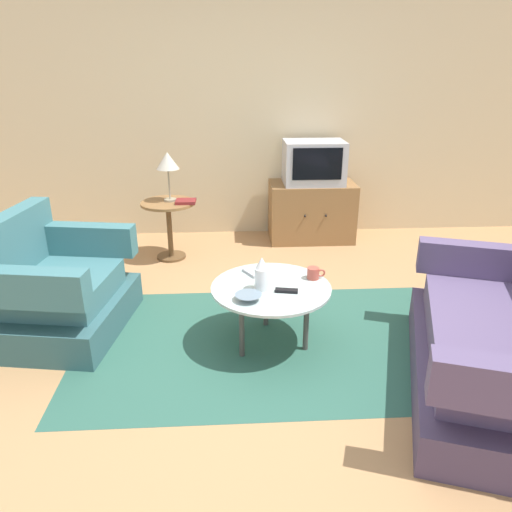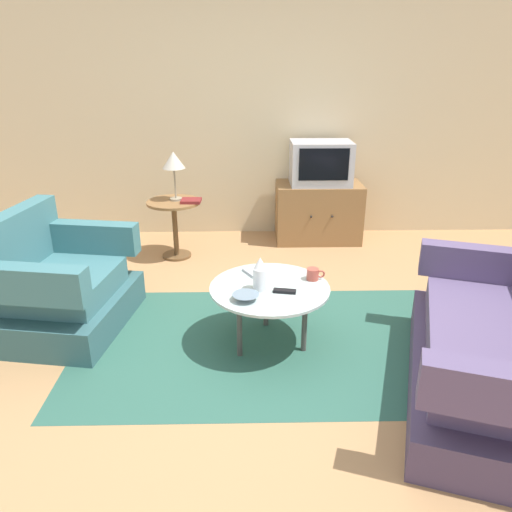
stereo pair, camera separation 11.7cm
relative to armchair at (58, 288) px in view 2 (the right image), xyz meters
The scene contains 16 objects.
ground_plane 1.52m from the armchair, 14.06° to the right, with size 16.00×16.00×0.00m, color #AD7F51.
back_wall 2.77m from the armchair, 55.75° to the left, with size 9.00×0.12×2.70m, color #CCB78E.
area_rug 1.56m from the armchair, 10.61° to the right, with size 2.64×1.59×0.00m, color #2D5B4C.
armchair is the anchor object (origin of this frame).
couch 2.97m from the armchair, 17.45° to the right, with size 1.40×1.82×0.85m.
coffee_table 1.54m from the armchair, 10.59° to the right, with size 0.80×0.80×0.43m.
side_table 1.48m from the armchair, 63.36° to the left, with size 0.51×0.51×0.57m.
tv_stand 2.77m from the armchair, 39.92° to the left, with size 0.89×0.51×0.62m.
television 2.81m from the armchair, 39.73° to the left, with size 0.62×0.42×0.44m.
table_lamp 1.64m from the armchair, 63.13° to the left, with size 0.21×0.21×0.46m.
vase 1.50m from the armchair, 12.67° to the right, with size 0.09×0.09×0.23m.
mug 1.82m from the armchair, ahead, with size 0.13×0.08×0.08m.
bowl 1.44m from the armchair, 19.18° to the right, with size 0.17×0.17×0.04m.
tv_remote_dark 1.65m from the armchair, 13.04° to the right, with size 0.15×0.07×0.02m.
tv_remote_silver 1.39m from the armchair, ahead, with size 0.12×0.16×0.02m.
book 1.55m from the armchair, 56.69° to the left, with size 0.19×0.17×0.03m.
Camera 2 is at (-0.09, -2.79, 1.83)m, focal length 33.95 mm.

